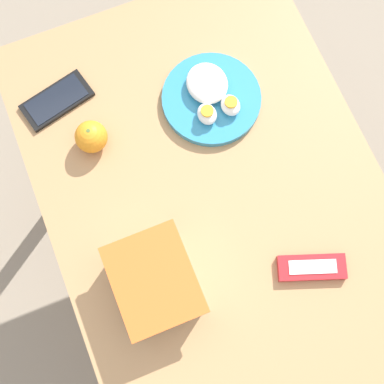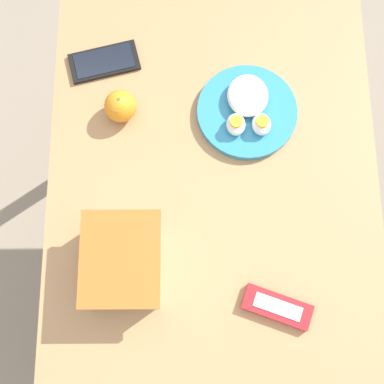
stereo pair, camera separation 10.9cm
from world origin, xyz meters
name	(u,v)px [view 1 (the left image)]	position (x,y,z in m)	size (l,w,h in m)	color
ground_plane	(205,251)	(0.00, 0.00, 0.00)	(10.00, 10.00, 0.00)	gray
table	(211,206)	(0.00, 0.00, 0.66)	(1.00, 0.70, 0.78)	#AD7F51
food_container	(155,283)	(-0.14, 0.18, 0.82)	(0.19, 0.15, 0.10)	white
orange_fruit	(91,137)	(0.20, 0.20, 0.81)	(0.07, 0.07, 0.07)	orange
rice_plate	(211,96)	(0.20, -0.08, 0.80)	(0.22, 0.22, 0.05)	teal
candy_bar	(312,268)	(-0.22, -0.12, 0.79)	(0.09, 0.15, 0.02)	red
cell_phone	(57,100)	(0.32, 0.24, 0.78)	(0.11, 0.17, 0.01)	black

